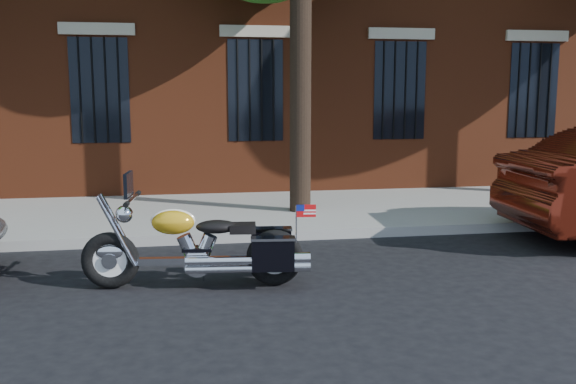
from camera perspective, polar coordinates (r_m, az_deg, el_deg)
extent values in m
plane|color=black|center=(8.22, 1.43, -6.44)|extent=(120.00, 120.00, 0.00)
cube|color=gray|center=(9.52, -0.17, -3.84)|extent=(40.00, 0.16, 0.15)
cube|color=gray|center=(11.34, -1.74, -1.78)|extent=(40.00, 3.60, 0.15)
cube|color=black|center=(12.98, -2.93, 8.99)|extent=(1.10, 0.14, 2.00)
cube|color=#B2A893|center=(13.01, -2.96, 14.06)|extent=(1.40, 0.20, 0.22)
cylinder|color=black|center=(12.90, -2.89, 8.99)|extent=(0.04, 0.04, 2.00)
cylinder|color=black|center=(10.88, 1.12, 10.60)|extent=(0.36, 0.36, 5.00)
torus|color=black|center=(7.41, -15.52, -5.87)|extent=(0.66, 0.21, 0.64)
torus|color=black|center=(7.25, -1.19, -5.85)|extent=(0.66, 0.21, 0.64)
cylinder|color=white|center=(7.41, -15.52, -5.87)|extent=(0.48, 0.11, 0.48)
cylinder|color=white|center=(7.25, -1.19, -5.85)|extent=(0.48, 0.11, 0.48)
ellipsoid|color=white|center=(7.38, -15.55, -5.15)|extent=(0.35, 0.16, 0.18)
ellipsoid|color=gold|center=(7.22, -1.20, -4.97)|extent=(0.35, 0.17, 0.18)
cube|color=white|center=(7.28, -8.43, -6.05)|extent=(1.44, 0.25, 0.08)
cylinder|color=white|center=(7.28, -8.05, -6.20)|extent=(0.32, 0.20, 0.31)
cylinder|color=white|center=(7.09, -4.25, -6.47)|extent=(1.20, 0.21, 0.09)
ellipsoid|color=gold|center=(7.20, -10.18, -2.65)|extent=(0.50, 0.32, 0.27)
ellipsoid|color=black|center=(7.17, -6.35, -3.08)|extent=(0.49, 0.32, 0.15)
cube|color=black|center=(7.47, -1.50, -4.59)|extent=(0.47, 0.20, 0.36)
cube|color=black|center=(6.98, -1.34, -5.54)|extent=(0.47, 0.20, 0.36)
cylinder|color=white|center=(7.21, -13.66, -0.57)|extent=(0.11, 0.75, 0.03)
sphere|color=white|center=(7.26, -14.35, -1.92)|extent=(0.21, 0.21, 0.19)
cube|color=black|center=(7.20, -14.00, 0.63)|extent=(0.08, 0.39, 0.27)
cube|color=red|center=(6.87, 1.62, -1.69)|extent=(0.21, 0.04, 0.13)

